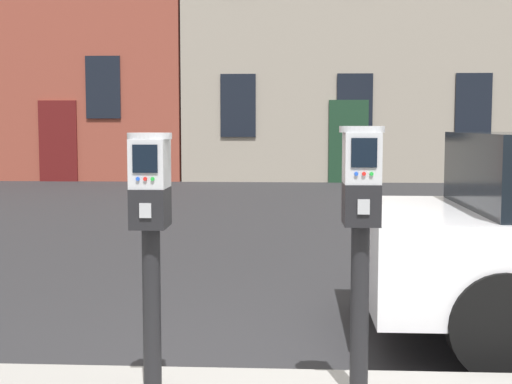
{
  "coord_description": "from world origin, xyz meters",
  "views": [
    {
      "loc": [
        -0.15,
        -3.7,
        1.48
      ],
      "look_at": [
        -0.35,
        -0.1,
        1.14
      ],
      "focal_mm": 51.14,
      "sensor_mm": 36.0,
      "label": 1
    }
  ],
  "objects": [
    {
      "name": "parking_meter_near_kerb",
      "position": [
        -0.86,
        -0.2,
        1.03
      ],
      "size": [
        0.22,
        0.25,
        1.3
      ],
      "rotation": [
        0.0,
        0.0,
        -1.56
      ],
      "color": "black",
      "rests_on": "sidewalk_slab"
    },
    {
      "name": "parking_meter_twin_adjacent",
      "position": [
        0.16,
        -0.2,
        1.06
      ],
      "size": [
        0.22,
        0.25,
        1.33
      ],
      "rotation": [
        0.0,
        0.0,
        -1.56
      ],
      "color": "black",
      "rests_on": "sidewalk_slab"
    }
  ]
}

